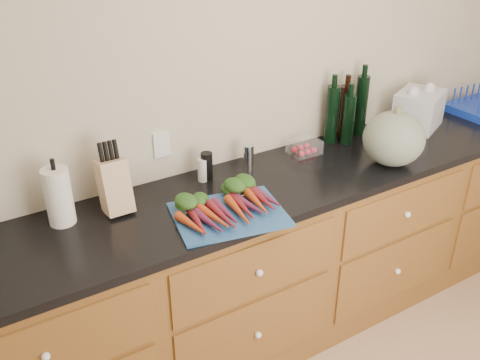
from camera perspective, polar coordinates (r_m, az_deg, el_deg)
wall_back at (r=2.76m, az=2.70°, el=10.12°), size 4.10×0.05×2.60m
cabinets at (r=2.91m, az=5.99°, el=-7.84°), size 3.60×0.64×0.90m
countertop at (r=2.66m, az=6.43°, el=0.40°), size 3.64×0.62×0.04m
cutting_board at (r=2.29m, az=-1.19°, el=-3.70°), size 0.53×0.44×0.01m
carrots at (r=2.30m, az=-1.70°, el=-2.61°), size 0.41×0.30×0.06m
squash at (r=2.78m, az=16.09°, el=4.27°), size 0.31×0.31×0.28m
paper_towel at (r=2.30m, az=-18.78°, el=-1.68°), size 0.11×0.11×0.25m
knife_block at (r=2.34m, az=-13.26°, el=-0.62°), size 0.12×0.12×0.23m
grinder_salt at (r=2.54m, az=-3.98°, el=1.10°), size 0.05×0.05×0.12m
grinder_pepper at (r=2.55m, az=-3.56°, el=1.47°), size 0.06×0.06×0.14m
canister_chrome at (r=2.66m, az=0.89°, el=2.51°), size 0.05×0.05×0.12m
tomato_box at (r=2.84m, az=6.89°, el=3.53°), size 0.16×0.12×0.07m
bottles at (r=3.02m, az=11.32°, el=7.08°), size 0.28×0.14×0.34m
grocery_bag at (r=3.31m, az=18.50°, el=7.15°), size 0.36×0.33×0.21m
dish_rack at (r=3.72m, az=24.27°, el=7.23°), size 0.38×0.30×0.15m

